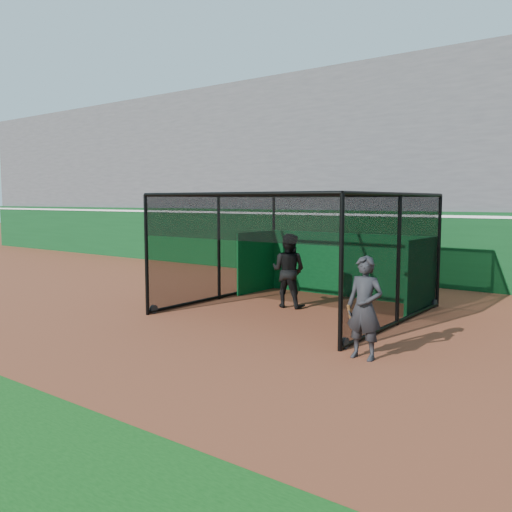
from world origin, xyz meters
The scene contains 6 objects.
ground centered at (0.00, 0.00, 0.00)m, with size 120.00×120.00×0.00m, color brown.
outfield_wall centered at (0.00, 8.50, 1.29)m, with size 50.00×0.50×2.50m.
grandstand centered at (0.00, 12.27, 4.48)m, with size 50.00×7.85×8.95m.
batting_cage centered at (1.19, 2.44, 1.50)m, with size 5.53×5.57×3.00m.
batter centered at (0.73, 2.66, 0.99)m, with size 0.96×0.75×1.98m, color black.
on_deck_player centered at (4.49, -0.51, 0.94)m, with size 0.69×0.46×1.88m.
Camera 1 is at (8.73, -9.33, 2.87)m, focal length 38.00 mm.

